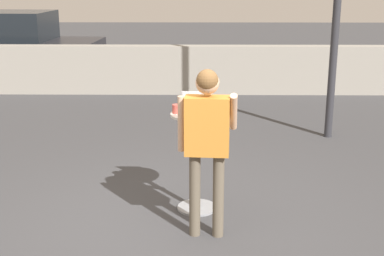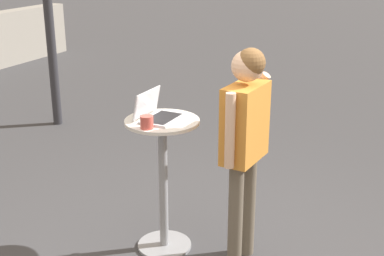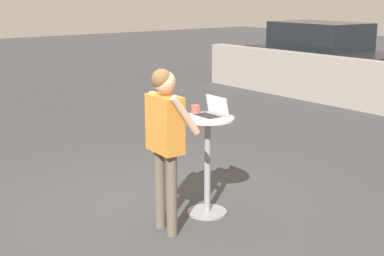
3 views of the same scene
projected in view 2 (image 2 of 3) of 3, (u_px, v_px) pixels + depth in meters
name	position (u px, v px, depth m)	size (l,w,h in m)	color
cafe_table	(163.00, 174.00, 4.17)	(0.57, 0.57, 1.10)	gray
laptop	(157.00, 113.00, 4.02)	(0.34, 0.28, 0.22)	#B7BABF
coffee_mug	(147.00, 122.00, 3.82)	(0.13, 0.09, 0.09)	#C14C42
standing_person	(245.00, 131.00, 3.85)	(0.58, 0.35, 1.68)	brown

